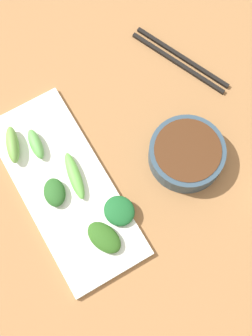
% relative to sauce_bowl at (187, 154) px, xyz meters
% --- Properties ---
extents(tabletop, '(2.10, 2.10, 0.02)m').
position_rel_sauce_bowl_xyz_m(tabletop, '(0.13, -0.04, -0.03)').
color(tabletop, '#9A6C40').
rests_on(tabletop, ground).
extents(sauce_bowl, '(0.15, 0.15, 0.05)m').
position_rel_sauce_bowl_xyz_m(sauce_bowl, '(0.00, 0.00, 0.00)').
color(sauce_bowl, '#304656').
rests_on(sauce_bowl, tabletop).
extents(serving_plate, '(0.16, 0.39, 0.01)m').
position_rel_sauce_bowl_xyz_m(serving_plate, '(0.23, -0.06, -0.02)').
color(serving_plate, white).
rests_on(serving_plate, tabletop).
extents(broccoli_leafy_0, '(0.05, 0.07, 0.02)m').
position_rel_sauce_bowl_xyz_m(broccoli_leafy_0, '(0.25, -0.06, -0.00)').
color(broccoli_leafy_0, '#285E24').
rests_on(broccoli_leafy_0, serving_plate).
extents(broccoli_leafy_1, '(0.07, 0.07, 0.02)m').
position_rel_sauce_bowl_xyz_m(broccoli_leafy_1, '(0.17, 0.03, -0.00)').
color(broccoli_leafy_1, '#1A5E29').
rests_on(broccoli_leafy_1, serving_plate).
extents(broccoli_leafy_2, '(0.06, 0.08, 0.02)m').
position_rel_sauce_bowl_xyz_m(broccoli_leafy_2, '(0.22, 0.06, -0.00)').
color(broccoli_leafy_2, '#2C5D1C').
rests_on(broccoli_leafy_2, serving_plate).
extents(broccoli_stalk_3, '(0.03, 0.07, 0.02)m').
position_rel_sauce_bowl_xyz_m(broccoli_stalk_3, '(0.24, -0.16, -0.00)').
color(broccoli_stalk_3, '#5BA94D').
rests_on(broccoli_stalk_3, serving_plate).
extents(broccoli_stalk_4, '(0.05, 0.08, 0.03)m').
position_rel_sauce_bowl_xyz_m(broccoli_stalk_4, '(0.28, -0.18, 0.00)').
color(broccoli_stalk_4, '#6CA849').
rests_on(broccoli_stalk_4, serving_plate).
extents(broccoli_stalk_5, '(0.04, 0.10, 0.02)m').
position_rel_sauce_bowl_xyz_m(broccoli_stalk_5, '(0.21, -0.07, -0.00)').
color(broccoli_stalk_5, '#5FB046').
rests_on(broccoli_stalk_5, serving_plate).
extents(chopsticks, '(0.11, 0.22, 0.01)m').
position_rel_sauce_bowl_xyz_m(chopsticks, '(-0.11, -0.19, -0.02)').
color(chopsticks, black).
rests_on(chopsticks, tabletop).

